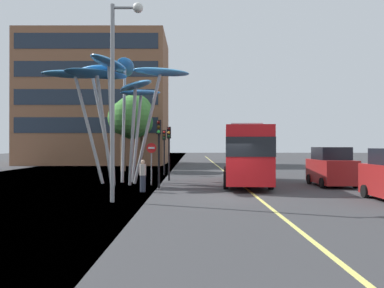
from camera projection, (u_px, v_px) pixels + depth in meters
ground at (212, 198)px, 18.88m from camera, size 120.00×240.00×0.10m
red_bus at (245, 152)px, 24.97m from camera, size 3.30×10.38×3.70m
leaf_sculpture at (116, 82)px, 25.56m from camera, size 9.48×8.51×8.41m
traffic_light_kerb_near at (158, 139)px, 22.60m from camera, size 0.28×0.42×3.83m
traffic_light_kerb_far at (169, 142)px, 27.61m from camera, size 0.28×0.42×3.69m
traffic_light_island_mid at (164, 143)px, 32.72m from camera, size 0.28×0.42×3.66m
car_parked_mid at (331, 168)px, 24.02m from camera, size 2.07×4.09×2.31m
street_lamp at (118, 77)px, 17.17m from camera, size 1.40×0.44×8.50m
tree_pavement_near at (131, 115)px, 38.04m from camera, size 4.21×5.76×7.35m
tree_pavement_far at (134, 121)px, 44.20m from camera, size 3.83×4.83×7.37m
pedestrian at (142, 176)px, 20.90m from camera, size 0.34×0.34×1.67m
no_entry_sign at (151, 157)px, 24.51m from camera, size 0.60×0.12×2.56m
backdrop_building at (97, 101)px, 53.59m from camera, size 18.25×11.41×16.73m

